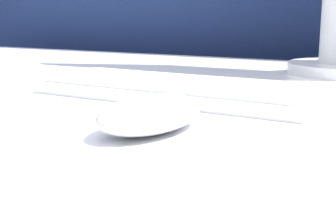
% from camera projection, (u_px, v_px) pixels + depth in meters
% --- Properties ---
extents(partition_panel, '(5.00, 0.03, 1.45)m').
position_uv_depth(partition_panel, '(321.00, 46.00, 1.17)').
color(partition_panel, navy).
rests_on(partition_panel, ground_plane).
extents(computer_mouse_near, '(0.10, 0.14, 0.04)m').
position_uv_depth(computer_mouse_near, '(151.00, 114.00, 0.45)').
color(computer_mouse_near, silver).
rests_on(computer_mouse_near, desk).
extents(keyboard, '(0.39, 0.15, 0.02)m').
position_uv_depth(keyboard, '(174.00, 89.00, 0.63)').
color(keyboard, white).
rests_on(keyboard, desk).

